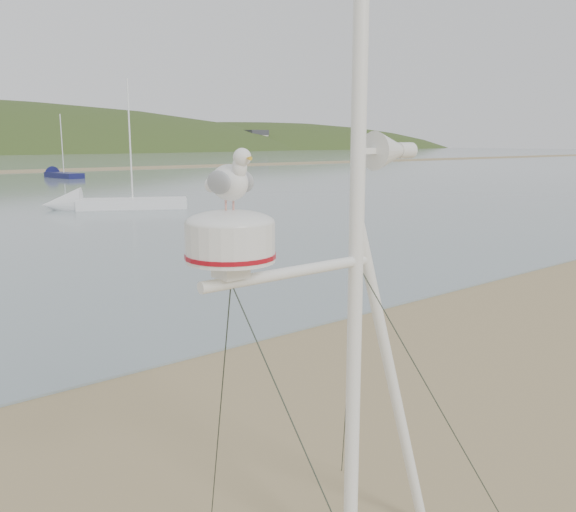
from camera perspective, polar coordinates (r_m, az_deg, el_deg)
mast_rig at (r=4.88m, az=5.97°, el=-15.35°), size 2.41×2.58×5.44m
sailboat_blue_far at (r=63.74m, az=-20.91°, el=7.14°), size 2.45×6.67×6.49m
sailboat_white_near at (r=32.84m, az=-17.68°, el=4.66°), size 7.18×4.96×7.16m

